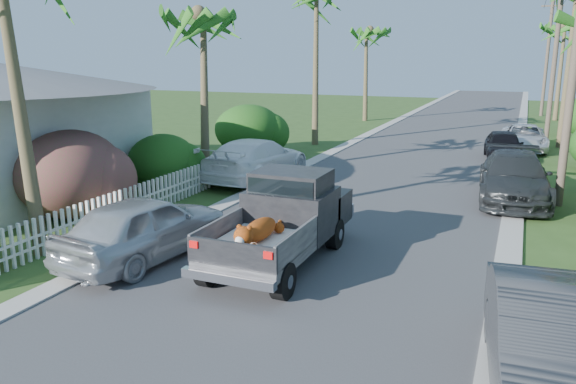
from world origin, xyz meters
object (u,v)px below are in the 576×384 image
at_px(parked_car_ln, 145,228).
at_px(palm_r_d, 565,26).
at_px(parked_car_rm, 514,178).
at_px(utility_pole_d, 547,57).
at_px(parked_car_rd, 524,138).
at_px(utility_pole_c, 555,57).
at_px(parked_car_lf, 256,160).
at_px(palm_l_d, 367,30).
at_px(utility_pole_b, 575,59).
at_px(parked_car_rn, 554,348).
at_px(parked_car_rf, 504,146).
at_px(pickup_truck, 287,217).
at_px(palm_l_b, 201,14).

xyz_separation_m(parked_car_ln, palm_r_d, (10.10, 36.14, 5.96)).
height_order(parked_car_rm, utility_pole_d, utility_pole_d).
relative_size(parked_car_rd, utility_pole_c, 0.51).
relative_size(parked_car_lf, palm_l_d, 0.71).
bearing_deg(utility_pole_c, parked_car_ln, -110.86).
bearing_deg(utility_pole_c, utility_pole_b, -90.00).
relative_size(palm_l_d, palm_r_d, 0.96).
bearing_deg(parked_car_rm, parked_car_rn, -90.21).
xyz_separation_m(palm_l_d, utility_pole_b, (12.10, -21.00, -1.84)).
bearing_deg(utility_pole_b, palm_r_d, 88.09).
bearing_deg(parked_car_rf, parked_car_ln, -119.88).
height_order(parked_car_rd, palm_l_d, palm_l_d).
relative_size(parked_car_ln, utility_pole_b, 0.50).
bearing_deg(utility_pole_d, palm_r_d, -73.30).
distance_m(parked_car_ln, palm_r_d, 37.99).
height_order(parked_car_rd, palm_r_d, palm_r_d).
distance_m(pickup_truck, palm_r_d, 35.93).
relative_size(pickup_truck, palm_l_b, 0.69).
distance_m(pickup_truck, palm_l_b, 10.51).
xyz_separation_m(parked_car_rd, parked_car_ln, (-8.04, -20.38, 0.13)).
bearing_deg(pickup_truck, parked_car_rd, 75.16).
relative_size(parked_car_rm, utility_pole_d, 0.59).
height_order(pickup_truck, utility_pole_b, utility_pole_b).
distance_m(utility_pole_c, utility_pole_d, 15.00).
relative_size(parked_car_rm, utility_pole_b, 0.59).
xyz_separation_m(parked_car_lf, palm_l_b, (-1.80, -0.69, 5.35)).
relative_size(parked_car_rn, palm_r_d, 0.58).
distance_m(parked_car_rn, parked_car_rd, 22.79).
xyz_separation_m(parked_car_rm, parked_car_rd, (0.22, 11.09, -0.13)).
distance_m(parked_car_rn, palm_l_d, 34.97).
relative_size(pickup_truck, parked_car_rn, 1.10).
distance_m(palm_l_d, utility_pole_c, 13.63).
bearing_deg(parked_car_rm, parked_car_ln, -134.11).
height_order(pickup_truck, parked_car_rn, pickup_truck).
distance_m(utility_pole_b, utility_pole_c, 15.00).
relative_size(pickup_truck, parked_car_rm, 0.96).
relative_size(parked_car_rn, utility_pole_d, 0.52).
xyz_separation_m(parked_car_rf, utility_pole_b, (2.00, -7.96, 3.93)).
distance_m(parked_car_rm, palm_r_d, 27.59).
distance_m(parked_car_rm, utility_pole_c, 15.39).
relative_size(parked_car_rn, parked_car_rd, 1.01).
xyz_separation_m(utility_pole_c, utility_pole_d, (0.00, 15.00, 0.00)).
xyz_separation_m(parked_car_lf, utility_pole_d, (10.60, 30.31, 3.80)).
height_order(parked_car_rm, utility_pole_c, utility_pole_c).
distance_m(parked_car_rd, utility_pole_c, 5.58).
bearing_deg(parked_car_rf, palm_l_d, 120.72).
relative_size(parked_car_rn, utility_pole_b, 0.52).
bearing_deg(palm_r_d, palm_l_b, -115.41).
bearing_deg(utility_pole_c, parked_car_rn, -91.30).
relative_size(parked_car_rm, parked_car_ln, 1.17).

